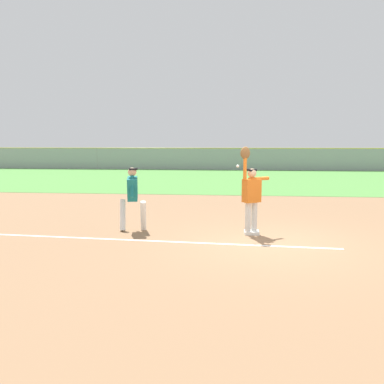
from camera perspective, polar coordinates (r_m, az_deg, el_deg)
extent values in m
plane|color=#936D4C|center=(9.43, 11.35, -7.45)|extent=(79.23, 79.23, 0.00)
cube|color=#549342|center=(26.10, 7.81, 1.95)|extent=(52.61, 16.90, 0.01)
cube|color=white|center=(10.04, -14.54, -6.62)|extent=(11.98, 0.87, 0.01)
cube|color=white|center=(10.32, 8.78, -5.90)|extent=(0.39, 0.39, 0.08)
cylinder|color=silver|center=(10.25, 9.16, -3.79)|extent=(0.21, 0.21, 0.85)
cylinder|color=silver|center=(10.13, 8.24, -3.90)|extent=(0.21, 0.21, 0.85)
cube|color=orange|center=(10.08, 8.78, 0.20)|extent=(0.51, 0.46, 0.60)
sphere|color=#DBAD84|center=(10.03, 8.83, 2.78)|extent=(0.32, 0.32, 0.23)
cube|color=black|center=(10.05, 8.73, 3.22)|extent=(0.29, 0.29, 0.05)
cylinder|color=orange|center=(9.89, 7.82, 3.64)|extent=(0.12, 0.12, 0.62)
cylinder|color=orange|center=(10.18, 9.82, 1.95)|extent=(0.57, 0.41, 0.09)
ellipsoid|color=brown|center=(9.88, 7.85, 5.73)|extent=(0.31, 0.27, 0.32)
cylinder|color=white|center=(10.51, -7.18, -3.48)|extent=(0.24, 0.45, 0.85)
cylinder|color=white|center=(10.70, -10.17, -3.35)|extent=(0.24, 0.45, 0.85)
cube|color=#197272|center=(10.49, -8.77, 0.48)|extent=(0.36, 0.57, 0.66)
sphere|color=#DBAD84|center=(10.45, -8.81, 2.96)|extent=(0.27, 0.27, 0.23)
cube|color=black|center=(10.44, -8.65, 3.37)|extent=(0.26, 0.24, 0.05)
cylinder|color=#197272|center=(10.70, -8.72, 1.06)|extent=(0.17, 0.41, 0.58)
cylinder|color=#197272|center=(10.26, -8.83, 0.80)|extent=(0.17, 0.41, 0.58)
sphere|color=white|center=(9.81, 6.76, 3.80)|extent=(0.07, 0.07, 0.07)
cube|color=#93999E|center=(34.47, 7.35, 4.79)|extent=(52.61, 0.06, 1.90)
cylinder|color=yellow|center=(34.45, 7.38, 6.42)|extent=(52.61, 0.06, 0.06)
cylinder|color=gray|center=(36.56, -13.80, 4.78)|extent=(0.08, 0.08, 1.90)
cylinder|color=gray|center=(34.47, 7.35, 4.79)|extent=(0.08, 0.08, 1.90)
cube|color=#1E6B33|center=(39.38, -1.13, 4.60)|extent=(4.57, 2.35, 0.55)
cube|color=#2D333D|center=(39.36, -1.13, 5.29)|extent=(2.37, 1.97, 0.40)
cylinder|color=black|center=(40.03, 1.20, 4.24)|extent=(0.62, 0.28, 0.60)
cylinder|color=black|center=(38.16, 0.68, 4.10)|extent=(0.62, 0.28, 0.60)
cylinder|color=black|center=(40.66, -2.83, 4.28)|extent=(0.62, 0.28, 0.60)
cylinder|color=black|center=(38.83, -3.54, 4.14)|extent=(0.62, 0.28, 0.60)
cube|color=black|center=(39.11, 6.07, 4.54)|extent=(4.53, 2.22, 0.55)
cube|color=#2D333D|center=(39.09, 6.08, 5.23)|extent=(2.32, 1.91, 0.40)
cylinder|color=black|center=(40.00, 8.23, 4.17)|extent=(0.61, 0.26, 0.60)
cylinder|color=black|center=(38.10, 8.14, 4.02)|extent=(0.61, 0.26, 0.60)
cylinder|color=black|center=(40.19, 4.09, 4.24)|extent=(0.61, 0.26, 0.60)
cylinder|color=black|center=(38.31, 3.79, 4.10)|extent=(0.61, 0.26, 0.60)
cube|color=white|center=(39.46, 12.64, 4.43)|extent=(4.46, 2.04, 0.55)
cube|color=#2D333D|center=(39.44, 12.66, 5.12)|extent=(2.26, 1.82, 0.40)
cylinder|color=black|center=(40.57, 14.56, 4.05)|extent=(0.61, 0.24, 0.60)
cylinder|color=black|center=(38.69, 14.90, 3.90)|extent=(0.61, 0.24, 0.60)
cylinder|color=black|center=(40.32, 10.46, 4.15)|extent=(0.61, 0.24, 0.60)
cylinder|color=black|center=(38.43, 10.60, 4.00)|extent=(0.61, 0.24, 0.60)
cube|color=tan|center=(39.60, 20.02, 4.18)|extent=(4.48, 2.10, 0.55)
cube|color=#2D333D|center=(39.58, 20.05, 4.86)|extent=(2.28, 1.85, 0.40)
cylinder|color=black|center=(40.96, 21.57, 3.81)|extent=(0.61, 0.25, 0.60)
cylinder|color=black|center=(39.16, 22.44, 3.64)|extent=(0.61, 0.25, 0.60)
cylinder|color=black|center=(40.14, 17.63, 3.92)|extent=(0.61, 0.25, 0.60)
cylinder|color=black|center=(38.30, 18.34, 3.75)|extent=(0.61, 0.25, 0.60)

